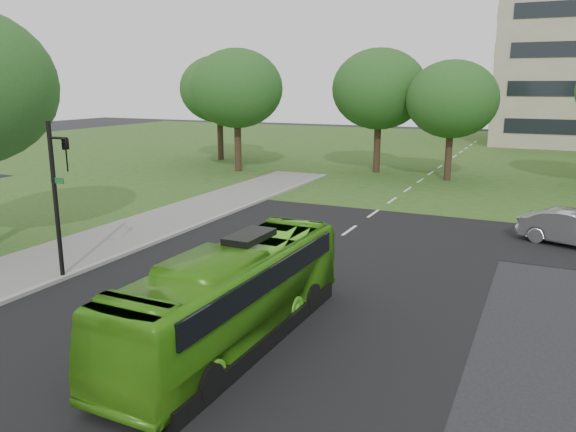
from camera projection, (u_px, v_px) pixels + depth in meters
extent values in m
plane|color=black|center=(250.00, 301.00, 18.31)|extent=(160.00, 160.00, 0.00)
cube|color=black|center=(400.00, 195.00, 35.96)|extent=(14.00, 120.00, 0.01)
cube|color=black|center=(373.00, 214.00, 30.66)|extent=(80.00, 12.00, 0.01)
cube|color=silver|center=(378.00, 210.00, 31.54)|extent=(0.15, 90.00, 0.01)
cube|color=#2B4D19|center=(459.00, 153.00, 58.02)|extent=(120.00, 60.00, 0.01)
cube|color=black|center=(504.00, 38.00, 69.37)|extent=(0.10, 18.40, 23.00)
cylinder|color=black|center=(238.00, 149.00, 45.45)|extent=(0.55, 0.55, 3.68)
ellipsoid|color=#29521B|center=(237.00, 88.00, 44.36)|extent=(7.31, 7.31, 6.21)
cylinder|color=black|center=(377.00, 150.00, 44.94)|extent=(0.54, 0.54, 3.60)
ellipsoid|color=#29521B|center=(379.00, 89.00, 43.86)|extent=(7.40, 7.40, 6.29)
cylinder|color=black|center=(448.00, 158.00, 40.99)|extent=(0.49, 0.49, 3.28)
ellipsoid|color=#29521B|center=(452.00, 99.00, 40.02)|extent=(6.51, 6.51, 5.54)
cylinder|color=black|center=(220.00, 140.00, 52.26)|extent=(0.55, 0.55, 3.65)
ellipsoid|color=#29521B|center=(219.00, 89.00, 51.20)|extent=(7.15, 7.15, 6.08)
imported|color=#4AA219|center=(233.00, 295.00, 15.20)|extent=(2.40, 9.54, 2.65)
imported|color=#A2A3A7|center=(576.00, 229.00, 24.40)|extent=(4.96, 3.04, 1.54)
cylinder|color=black|center=(56.00, 202.00, 19.76)|extent=(0.16, 0.16, 5.69)
cylinder|color=black|center=(58.00, 138.00, 19.07)|extent=(0.80, 0.09, 0.09)
imported|color=black|center=(66.00, 155.00, 19.09)|extent=(0.20, 0.24, 1.14)
cube|color=#195926|center=(57.00, 180.00, 19.50)|extent=(0.57, 0.05, 0.20)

